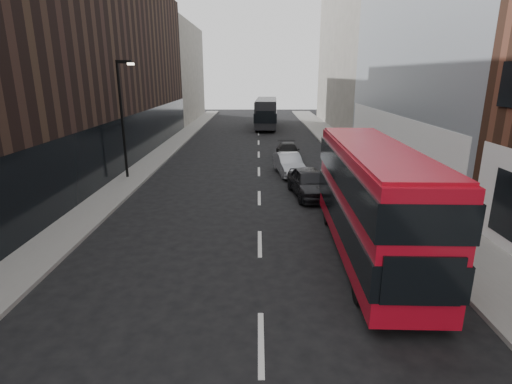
{
  "coord_description": "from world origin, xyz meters",
  "views": [
    {
      "loc": [
        -0.09,
        -6.36,
        6.35
      ],
      "look_at": [
        -0.14,
        6.66,
        2.5
      ],
      "focal_mm": 28.0,
      "sensor_mm": 36.0,
      "label": 1
    }
  ],
  "objects_px": {
    "grey_bus": "(266,112)",
    "car_a": "(309,182)",
    "street_lamp": "(123,112)",
    "red_bus": "(372,197)",
    "car_c": "(288,151)",
    "car_b": "(289,164)"
  },
  "relations": [
    {
      "from": "street_lamp",
      "to": "red_bus",
      "type": "distance_m",
      "value": 16.51
    },
    {
      "from": "car_a",
      "to": "car_b",
      "type": "relative_size",
      "value": 1.06
    },
    {
      "from": "car_b",
      "to": "car_c",
      "type": "bearing_deg",
      "value": 78.52
    },
    {
      "from": "street_lamp",
      "to": "red_bus",
      "type": "height_order",
      "value": "street_lamp"
    },
    {
      "from": "grey_bus",
      "to": "car_a",
      "type": "relative_size",
      "value": 2.46
    },
    {
      "from": "street_lamp",
      "to": "car_a",
      "type": "relative_size",
      "value": 1.58
    },
    {
      "from": "grey_bus",
      "to": "car_c",
      "type": "xyz_separation_m",
      "value": [
        1.33,
        -18.87,
        -1.26
      ]
    },
    {
      "from": "red_bus",
      "to": "car_a",
      "type": "xyz_separation_m",
      "value": [
        -1.21,
        7.44,
        -1.49
      ]
    },
    {
      "from": "grey_bus",
      "to": "car_b",
      "type": "distance_m",
      "value": 23.88
    },
    {
      "from": "street_lamp",
      "to": "grey_bus",
      "type": "xyz_separation_m",
      "value": [
        9.18,
        25.12,
        -2.31
      ]
    },
    {
      "from": "car_b",
      "to": "car_c",
      "type": "xyz_separation_m",
      "value": [
        0.32,
        4.96,
        -0.07
      ]
    },
    {
      "from": "red_bus",
      "to": "car_c",
      "type": "xyz_separation_m",
      "value": [
        -1.61,
        17.3,
        -1.63
      ]
    },
    {
      "from": "car_b",
      "to": "car_c",
      "type": "relative_size",
      "value": 0.99
    },
    {
      "from": "grey_bus",
      "to": "car_a",
      "type": "xyz_separation_m",
      "value": [
        1.73,
        -28.72,
        -1.11
      ]
    },
    {
      "from": "car_c",
      "to": "grey_bus",
      "type": "bearing_deg",
      "value": 93.48
    },
    {
      "from": "street_lamp",
      "to": "car_c",
      "type": "height_order",
      "value": "street_lamp"
    },
    {
      "from": "street_lamp",
      "to": "car_c",
      "type": "bearing_deg",
      "value": 30.79
    },
    {
      "from": "grey_bus",
      "to": "car_b",
      "type": "xyz_separation_m",
      "value": [
        1.01,
        -23.82,
        -1.18
      ]
    },
    {
      "from": "street_lamp",
      "to": "car_a",
      "type": "distance_m",
      "value": 11.98
    },
    {
      "from": "street_lamp",
      "to": "red_bus",
      "type": "relative_size",
      "value": 0.7
    },
    {
      "from": "red_bus",
      "to": "car_c",
      "type": "relative_size",
      "value": 2.39
    },
    {
      "from": "grey_bus",
      "to": "car_a",
      "type": "distance_m",
      "value": 28.8
    }
  ]
}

